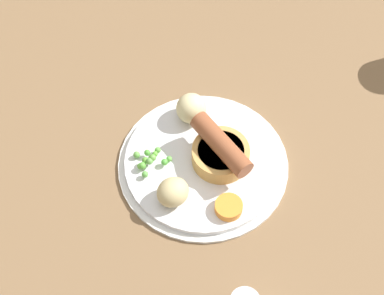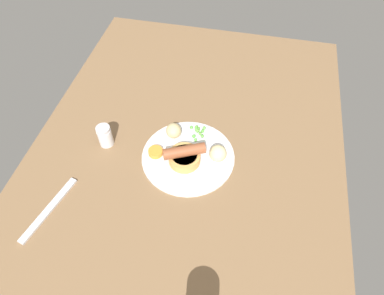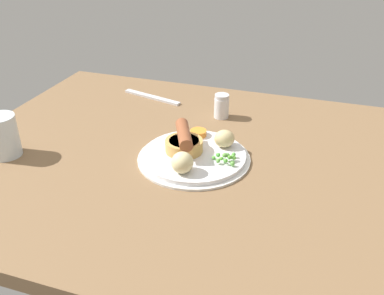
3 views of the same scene
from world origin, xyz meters
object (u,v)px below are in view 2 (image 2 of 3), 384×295
Objects in this scene: potato_chunk_2 at (174,131)px; fork at (49,209)px; sausage_pudding at (184,156)px; salt_shaker at (105,136)px; potato_chunk_0 at (218,153)px; carrot_slice_1 at (156,152)px; dinner_plate at (188,156)px; pea_pile at (198,131)px.

fork is (26.43, -22.67, -2.97)cm from potato_chunk_2.
sausage_pudding is 21.59cm from salt_shaker.
potato_chunk_0 is 41.21cm from fork.
sausage_pudding is 2.83× the size of carrot_slice_1.
sausage_pudding reaches higher than dinner_plate.
salt_shaker reaches higher than fork.
salt_shaker is (-1.65, -13.85, 0.93)cm from carrot_slice_1.
pea_pile is (-7.22, 1.01, 1.81)cm from dinner_plate.
carrot_slice_1 is at bearing -45.55° from pea_pile.
potato_chunk_0 is (7.12, 6.44, 1.15)cm from pea_pile.
sausage_pudding is 1.72× the size of salt_shaker.
potato_chunk_0 reaches higher than pea_pile.
potato_chunk_2 is (-7.47, -4.57, -0.28)cm from sausage_pudding.
salt_shaker is at bearing -89.88° from potato_chunk_0.
potato_chunk_2 is at bearing -136.14° from dinner_plate.
potato_chunk_2 is 34.95cm from fork.
pea_pile is (-9.53, 1.40, -1.16)cm from sausage_pudding.
potato_chunk_0 is (-0.11, 7.46, 2.96)cm from dinner_plate.
fork is (18.96, -27.24, -3.24)cm from sausage_pudding.
sausage_pudding is 8.76cm from potato_chunk_2.
pea_pile is at bearing 107.44° from salt_shaker.
dinner_plate is 8.02cm from potato_chunk_0.
sausage_pudding is at bearing 84.72° from carrot_slice_1.
carrot_slice_1 is at bearing -29.90° from sausage_pudding.
potato_chunk_2 is at bearing 153.75° from fork.
dinner_plate is 5.42× the size of potato_chunk_0.
sausage_pudding reaches higher than pea_pile.
carrot_slice_1 is (-0.70, -7.60, -1.50)cm from sausage_pudding.
sausage_pudding is at bearing 83.76° from salt_shaker.
carrot_slice_1 is at bearing -24.08° from potato_chunk_2.
salt_shaker is (5.12, -16.88, -0.29)cm from potato_chunk_2.
carrot_slice_1 is at bearing -83.68° from potato_chunk_0.
dinner_plate is 21.97cm from salt_shaker.
fork is 22.25cm from salt_shaker.
potato_chunk_0 is at bearing 42.16° from pea_pile.
pea_pile is 23.96cm from salt_shaker.
salt_shaker is at bearing 179.16° from fork.
potato_chunk_0 reaches higher than dinner_plate.
carrot_slice_1 is at bearing 149.39° from fork.
potato_chunk_2 is 0.24× the size of fork.
dinner_plate is 1.31× the size of fork.
potato_chunk_0 is at bearing 90.84° from dinner_plate.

